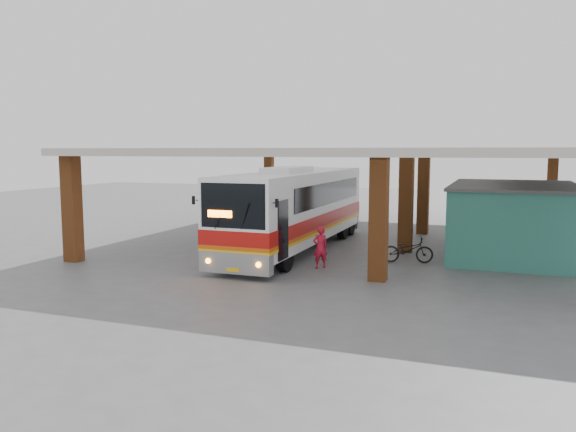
# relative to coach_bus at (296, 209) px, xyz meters

# --- Properties ---
(ground) EXTENTS (90.00, 90.00, 0.00)m
(ground) POSITION_rel_coach_bus_xyz_m (1.79, -1.73, -1.91)
(ground) COLOR #515154
(ground) RESTS_ON ground
(brick_columns) EXTENTS (20.10, 21.60, 4.35)m
(brick_columns) POSITION_rel_coach_bus_xyz_m (3.22, 3.27, 0.26)
(brick_columns) COLOR #944D20
(brick_columns) RESTS_ON ground
(canopy_roof) EXTENTS (21.00, 23.00, 0.30)m
(canopy_roof) POSITION_rel_coach_bus_xyz_m (2.29, 4.77, 2.59)
(canopy_roof) COLOR beige
(canopy_roof) RESTS_ON brick_columns
(shop_building) EXTENTS (5.20, 8.20, 3.11)m
(shop_building) POSITION_rel_coach_bus_xyz_m (9.28, 2.26, -0.35)
(shop_building) COLOR #2E746D
(shop_building) RESTS_ON ground
(coach_bus) EXTENTS (2.82, 13.24, 3.85)m
(coach_bus) POSITION_rel_coach_bus_xyz_m (0.00, 0.00, 0.00)
(coach_bus) COLOR white
(coach_bus) RESTS_ON ground
(motorcycle) EXTENTS (2.16, 1.17, 1.08)m
(motorcycle) POSITION_rel_coach_bus_xyz_m (5.28, -1.17, -1.37)
(motorcycle) COLOR black
(motorcycle) RESTS_ON ground
(pedestrian) EXTENTS (0.71, 0.67, 1.64)m
(pedestrian) POSITION_rel_coach_bus_xyz_m (2.26, -3.44, -1.09)
(pedestrian) COLOR red
(pedestrian) RESTS_ON ground
(red_chair) EXTENTS (0.44, 0.44, 0.72)m
(red_chair) POSITION_rel_coach_bus_xyz_m (6.72, 7.07, -1.58)
(red_chair) COLOR #B11215
(red_chair) RESTS_ON ground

